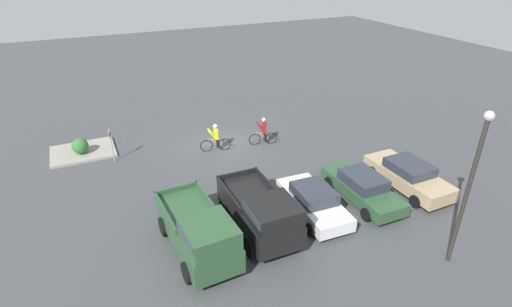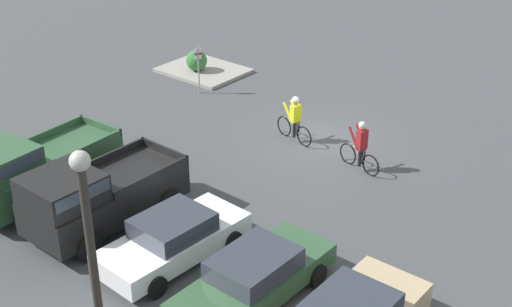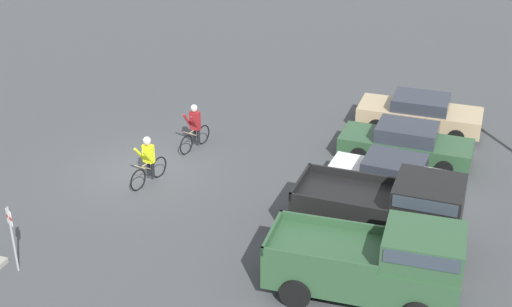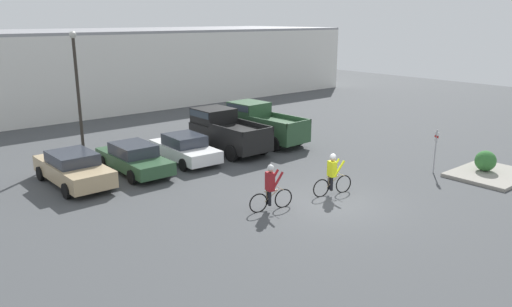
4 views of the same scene
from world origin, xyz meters
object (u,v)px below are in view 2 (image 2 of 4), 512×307
Objects in this scene: sedan_1 at (254,278)px; shrub at (197,61)px; fire_lane_sign at (198,65)px; lamppost at (95,281)px; cyclist_1 at (361,146)px; cyclist_0 at (295,118)px; pickup_truck_0 at (95,195)px; pickup_truck_1 at (32,168)px; sedan_2 at (174,238)px.

sedan_1 reaches higher than shrub.
lamppost reaches higher than fire_lane_sign.
cyclist_1 is at bearing -77.68° from sedan_1.
cyclist_0 is 1.03× the size of cyclist_1.
shrub is at bearing -16.42° from cyclist_1.
cyclist_0 is 0.29× the size of lamppost.
lamppost is at bearing 94.97° from sedan_1.
pickup_truck_0 is 10.69m from fire_lane_sign.
sedan_1 is 0.93× the size of pickup_truck_1.
pickup_truck_0 is 8.02m from lamppost.
lamppost reaches higher than shrub.
lamppost reaches higher than sedan_2.
cyclist_0 is 1.96× the size of shrub.
fire_lane_sign is 18.02m from lamppost.
cyclist_1 is 1.91× the size of shrub.
pickup_truck_1 is at bearing 108.71° from shrub.
sedan_2 is 0.92× the size of pickup_truck_0.
cyclist_0 reaches higher than shrub.
cyclist_0 is 7.99m from shrub.
cyclist_1 is at bearing -98.43° from sedan_2.
fire_lane_sign is (5.84, -1.12, 0.37)m from cyclist_0.
pickup_truck_0 is 5.10× the size of shrub.
pickup_truck_0 is 2.78m from pickup_truck_1.
fire_lane_sign reaches higher than sedan_1.
lamppost is at bearing 153.45° from pickup_truck_1.
cyclist_0 is at bearing -7.22° from cyclist_1.
sedan_1 is 2.56× the size of cyclist_0.
pickup_truck_1 is (5.58, 0.53, 0.46)m from sedan_2.
lamppost is (-0.43, 4.96, 3.05)m from sedan_1.
shrub is (6.60, -11.09, -0.52)m from pickup_truck_0.
fire_lane_sign is at bearing 136.13° from shrub.
cyclist_0 is at bearing -96.21° from pickup_truck_0.
sedan_1 is 8.41m from pickup_truck_1.
lamppost reaches higher than cyclist_1.
fire_lane_sign is at bearing -10.83° from cyclist_0.
lamppost is (-10.96, 14.08, 2.49)m from fire_lane_sign.
pickup_truck_1 is at bearing 3.95° from pickup_truck_0.
shrub is at bearing -59.26° from pickup_truck_0.
pickup_truck_1 is at bearing 102.54° from fire_lane_sign.
pickup_truck_0 is (2.80, 0.33, 0.46)m from sedan_2.
cyclist_0 is at bearing 169.17° from fire_lane_sign.
lamppost reaches higher than cyclist_0.
fire_lane_sign reaches higher than cyclist_0.
fire_lane_sign is at bearing -52.10° from lamppost.
fire_lane_sign is 2.40m from shrub.
cyclist_1 reaches higher than cyclist_0.
cyclist_0 reaches higher than sedan_1.
lamppost is (-2.10, 12.58, 2.85)m from cyclist_1.
fire_lane_sign is (7.73, -9.16, 0.57)m from sedan_2.
lamppost is 20.38m from shrub.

